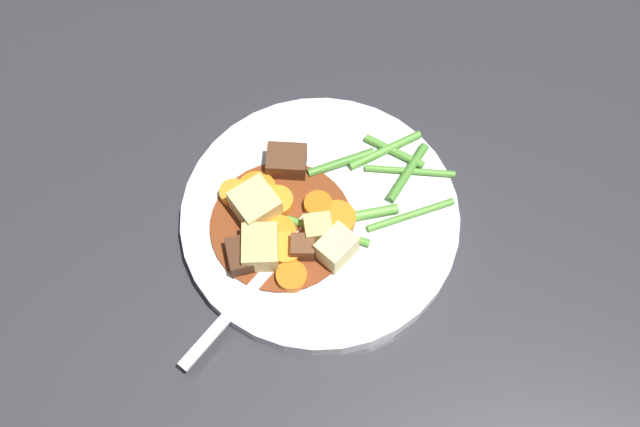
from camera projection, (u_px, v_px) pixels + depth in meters
ground_plane at (320, 222)px, 0.69m from camera, size 3.00×3.00×0.00m
dinner_plate at (320, 218)px, 0.68m from camera, size 0.25×0.25×0.02m
stew_sauce at (281, 224)px, 0.66m from camera, size 0.13×0.13×0.00m
carrot_slice_0 at (257, 191)px, 0.67m from camera, size 0.04×0.04×0.01m
carrot_slice_1 at (338, 219)px, 0.66m from camera, size 0.03×0.03×0.01m
carrot_slice_2 at (277, 202)px, 0.67m from camera, size 0.03×0.03×0.01m
carrot_slice_3 at (292, 277)px, 0.64m from camera, size 0.04×0.04×0.01m
carrot_slice_4 at (319, 205)px, 0.67m from camera, size 0.03×0.03×0.01m
carrot_slice_5 at (277, 234)px, 0.66m from camera, size 0.04×0.04×0.01m
carrot_slice_6 at (234, 194)px, 0.67m from camera, size 0.03×0.03×0.01m
carrot_slice_7 at (286, 249)px, 0.65m from camera, size 0.04×0.04×0.01m
potato_chunk_0 at (260, 248)px, 0.64m from camera, size 0.04×0.04×0.03m
potato_chunk_1 at (255, 206)px, 0.66m from camera, size 0.04×0.04×0.03m
potato_chunk_2 at (334, 249)px, 0.64m from camera, size 0.04×0.04×0.03m
potato_chunk_3 at (318, 230)px, 0.65m from camera, size 0.03×0.03×0.02m
meat_chunk_0 at (242, 255)px, 0.64m from camera, size 0.03×0.03×0.02m
meat_chunk_1 at (303, 248)px, 0.64m from camera, size 0.03×0.03×0.02m
meat_chunk_2 at (287, 162)px, 0.68m from camera, size 0.04×0.04×0.02m
green_bean_0 at (341, 162)px, 0.69m from camera, size 0.07×0.01×0.01m
green_bean_1 at (354, 216)px, 0.66m from camera, size 0.08×0.02×0.01m
green_bean_2 at (394, 151)px, 0.70m from camera, size 0.04×0.05×0.01m
green_bean_3 at (385, 150)px, 0.70m from camera, size 0.08×0.02×0.01m
green_bean_4 at (408, 173)px, 0.68m from camera, size 0.06×0.05×0.01m
green_bean_5 at (329, 231)px, 0.66m from camera, size 0.07×0.05×0.01m
green_bean_6 at (411, 215)px, 0.67m from camera, size 0.08×0.01×0.01m
green_bean_7 at (410, 171)px, 0.69m from camera, size 0.08×0.04×0.01m
fork at (257, 283)px, 0.64m from camera, size 0.16×0.11×0.00m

